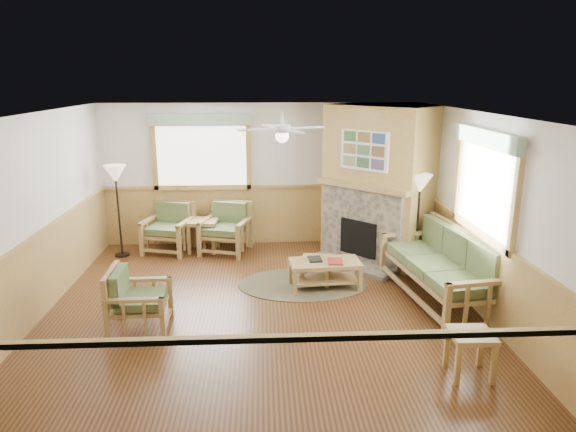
{
  "coord_description": "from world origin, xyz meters",
  "views": [
    {
      "loc": [
        0.01,
        -6.67,
        3.14
      ],
      "look_at": [
        0.4,
        0.7,
        1.15
      ],
      "focal_mm": 32.0,
      "sensor_mm": 36.0,
      "label": 1
    }
  ],
  "objects_px": {
    "armchair_back_left": "(168,228)",
    "end_table_sofa": "(470,354)",
    "coffee_table": "(325,274)",
    "floor_lamp_right": "(417,224)",
    "armchair_left": "(140,299)",
    "floor_lamp_left": "(119,211)",
    "end_table_chairs": "(203,235)",
    "sofa": "(438,266)",
    "footstool": "(316,271)",
    "armchair_back_right": "(225,229)"
  },
  "relations": [
    {
      "from": "sofa",
      "to": "end_table_sofa",
      "type": "relative_size",
      "value": 4.36
    },
    {
      "from": "armchair_back_right",
      "to": "coffee_table",
      "type": "distance_m",
      "value": 2.42
    },
    {
      "from": "armchair_left",
      "to": "end_table_sofa",
      "type": "xyz_separation_m",
      "value": [
        3.81,
        -1.27,
        -0.15
      ]
    },
    {
      "from": "end_table_sofa",
      "to": "floor_lamp_left",
      "type": "relative_size",
      "value": 0.3
    },
    {
      "from": "floor_lamp_left",
      "to": "floor_lamp_right",
      "type": "xyz_separation_m",
      "value": [
        5.1,
        -1.08,
        -0.01
      ]
    },
    {
      "from": "armchair_back_right",
      "to": "footstool",
      "type": "bearing_deg",
      "value": -29.32
    },
    {
      "from": "end_table_sofa",
      "to": "footstool",
      "type": "relative_size",
      "value": 1.08
    },
    {
      "from": "coffee_table",
      "to": "end_table_sofa",
      "type": "xyz_separation_m",
      "value": [
        1.27,
        -2.49,
        0.04
      ]
    },
    {
      "from": "coffee_table",
      "to": "floor_lamp_right",
      "type": "distance_m",
      "value": 1.8
    },
    {
      "from": "armchair_left",
      "to": "floor_lamp_left",
      "type": "xyz_separation_m",
      "value": [
        -0.98,
        2.88,
        0.43
      ]
    },
    {
      "from": "armchair_back_left",
      "to": "floor_lamp_right",
      "type": "bearing_deg",
      "value": -1.64
    },
    {
      "from": "armchair_back_left",
      "to": "floor_lamp_left",
      "type": "xyz_separation_m",
      "value": [
        -0.82,
        -0.21,
        0.39
      ]
    },
    {
      "from": "footstool",
      "to": "floor_lamp_left",
      "type": "relative_size",
      "value": 0.28
    },
    {
      "from": "floor_lamp_left",
      "to": "armchair_back_left",
      "type": "bearing_deg",
      "value": 14.22
    },
    {
      "from": "armchair_left",
      "to": "end_table_chairs",
      "type": "bearing_deg",
      "value": -10.04
    },
    {
      "from": "end_table_chairs",
      "to": "floor_lamp_right",
      "type": "height_order",
      "value": "floor_lamp_right"
    },
    {
      "from": "armchair_back_left",
      "to": "end_table_sofa",
      "type": "bearing_deg",
      "value": -32.55
    },
    {
      "from": "armchair_left",
      "to": "armchair_back_right",
      "type": "bearing_deg",
      "value": -18.04
    },
    {
      "from": "end_table_sofa",
      "to": "footstool",
      "type": "height_order",
      "value": "end_table_sofa"
    },
    {
      "from": "armchair_back_left",
      "to": "floor_lamp_left",
      "type": "height_order",
      "value": "floor_lamp_left"
    },
    {
      "from": "armchair_back_right",
      "to": "armchair_left",
      "type": "distance_m",
      "value": 3.12
    },
    {
      "from": "sofa",
      "to": "footstool",
      "type": "bearing_deg",
      "value": -120.48
    },
    {
      "from": "end_table_sofa",
      "to": "floor_lamp_left",
      "type": "height_order",
      "value": "floor_lamp_left"
    },
    {
      "from": "floor_lamp_left",
      "to": "end_table_chairs",
      "type": "bearing_deg",
      "value": 8.11
    },
    {
      "from": "armchair_back_left",
      "to": "end_table_chairs",
      "type": "xyz_separation_m",
      "value": [
        0.64,
        0.0,
        -0.15
      ]
    },
    {
      "from": "armchair_back_right",
      "to": "floor_lamp_right",
      "type": "bearing_deg",
      "value": -3.46
    },
    {
      "from": "armchair_back_left",
      "to": "end_table_sofa",
      "type": "height_order",
      "value": "armchair_back_left"
    },
    {
      "from": "sofa",
      "to": "end_table_sofa",
      "type": "xyz_separation_m",
      "value": [
        -0.31,
        -1.99,
        -0.26
      ]
    },
    {
      "from": "armchair_left",
      "to": "coffee_table",
      "type": "bearing_deg",
      "value": -65.64
    },
    {
      "from": "floor_lamp_right",
      "to": "end_table_chairs",
      "type": "bearing_deg",
      "value": 160.47
    },
    {
      "from": "footstool",
      "to": "coffee_table",
      "type": "bearing_deg",
      "value": -58.8
    },
    {
      "from": "armchair_back_left",
      "to": "end_table_sofa",
      "type": "distance_m",
      "value": 5.9
    },
    {
      "from": "coffee_table",
      "to": "end_table_chairs",
      "type": "height_order",
      "value": "end_table_chairs"
    },
    {
      "from": "sofa",
      "to": "footstool",
      "type": "xyz_separation_m",
      "value": [
        -1.7,
        0.69,
        -0.3
      ]
    },
    {
      "from": "armchair_left",
      "to": "floor_lamp_left",
      "type": "distance_m",
      "value": 3.07
    },
    {
      "from": "floor_lamp_left",
      "to": "floor_lamp_right",
      "type": "bearing_deg",
      "value": -11.98
    },
    {
      "from": "sofa",
      "to": "floor_lamp_right",
      "type": "xyz_separation_m",
      "value": [
        0.0,
        1.09,
        0.32
      ]
    },
    {
      "from": "coffee_table",
      "to": "footstool",
      "type": "height_order",
      "value": "coffee_table"
    },
    {
      "from": "sofa",
      "to": "armchair_back_right",
      "type": "distance_m",
      "value": 3.94
    },
    {
      "from": "armchair_back_left",
      "to": "armchair_left",
      "type": "bearing_deg",
      "value": -71.85
    },
    {
      "from": "armchair_back_right",
      "to": "floor_lamp_left",
      "type": "relative_size",
      "value": 0.54
    },
    {
      "from": "armchair_left",
      "to": "floor_lamp_right",
      "type": "bearing_deg",
      "value": -67.66
    },
    {
      "from": "coffee_table",
      "to": "footstool",
      "type": "bearing_deg",
      "value": 116.72
    },
    {
      "from": "sofa",
      "to": "coffee_table",
      "type": "bearing_deg",
      "value": -115.88
    },
    {
      "from": "armchair_back_left",
      "to": "armchair_left",
      "type": "distance_m",
      "value": 3.09
    },
    {
      "from": "footstool",
      "to": "floor_lamp_right",
      "type": "relative_size",
      "value": 0.28
    },
    {
      "from": "footstool",
      "to": "end_table_chairs",
      "type": "bearing_deg",
      "value": 139.08
    },
    {
      "from": "floor_lamp_left",
      "to": "armchair_left",
      "type": "bearing_deg",
      "value": -71.13
    },
    {
      "from": "end_table_chairs",
      "to": "armchair_left",
      "type": "bearing_deg",
      "value": -98.79
    },
    {
      "from": "end_table_chairs",
      "to": "footstool",
      "type": "distance_m",
      "value": 2.57
    }
  ]
}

